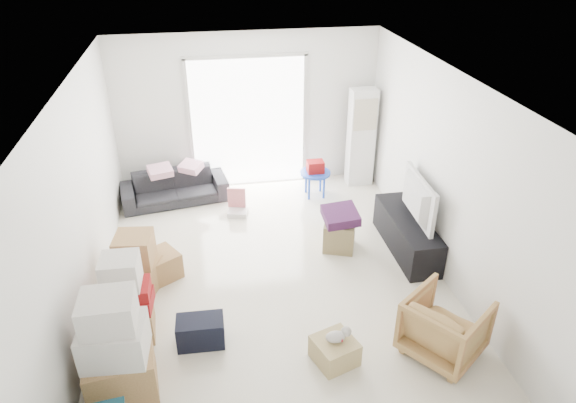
# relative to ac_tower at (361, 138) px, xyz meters

# --- Properties ---
(room_shell) EXTENTS (4.98, 6.48, 3.18)m
(room_shell) POSITION_rel_ac_tower_xyz_m (-1.95, -2.65, 0.48)
(room_shell) COLOR white
(room_shell) RESTS_ON ground
(sliding_door) EXTENTS (2.10, 0.04, 2.33)m
(sliding_door) POSITION_rel_ac_tower_xyz_m (-1.95, 0.33, 0.37)
(sliding_door) COLOR white
(sliding_door) RESTS_ON room_shell
(ac_tower) EXTENTS (0.45, 0.30, 1.75)m
(ac_tower) POSITION_rel_ac_tower_xyz_m (0.00, 0.00, 0.00)
(ac_tower) COLOR white
(ac_tower) RESTS_ON room_shell
(tv_console) EXTENTS (0.47, 1.57, 0.52)m
(tv_console) POSITION_rel_ac_tower_xyz_m (0.05, -2.23, -0.61)
(tv_console) COLOR black
(tv_console) RESTS_ON room_shell
(television) EXTENTS (0.69, 1.14, 0.15)m
(television) POSITION_rel_ac_tower_xyz_m (0.05, -2.23, -0.28)
(television) COLOR black
(television) RESTS_ON tv_console
(sofa) EXTENTS (1.81, 0.78, 0.69)m
(sofa) POSITION_rel_ac_tower_xyz_m (-3.29, -0.15, -0.53)
(sofa) COLOR #27282D
(sofa) RESTS_ON room_shell
(pillow_left) EXTENTS (0.41, 0.36, 0.11)m
(pillow_left) POSITION_rel_ac_tower_xyz_m (-3.49, -0.19, -0.13)
(pillow_left) COLOR #EEAEC6
(pillow_left) RESTS_ON sofa
(pillow_right) EXTENTS (0.46, 0.44, 0.12)m
(pillow_right) POSITION_rel_ac_tower_xyz_m (-2.99, -0.10, -0.13)
(pillow_right) COLOR #EEAEC6
(pillow_right) RESTS_ON sofa
(armchair) EXTENTS (1.04, 1.05, 0.80)m
(armchair) POSITION_rel_ac_tower_xyz_m (-0.31, -4.23, -0.48)
(armchair) COLOR #A6894A
(armchair) RESTS_ON room_shell
(box_stack_a) EXTENTS (0.73, 0.63, 1.23)m
(box_stack_a) POSITION_rel_ac_tower_xyz_m (-3.75, -4.19, -0.33)
(box_stack_a) COLOR #AA814C
(box_stack_a) RESTS_ON room_shell
(box_stack_b) EXTENTS (0.61, 0.56, 1.08)m
(box_stack_b) POSITION_rel_ac_tower_xyz_m (-3.75, -3.34, -0.41)
(box_stack_b) COLOR #AA814C
(box_stack_b) RESTS_ON room_shell
(box_stack_c) EXTENTS (0.64, 0.59, 0.79)m
(box_stack_c) POSITION_rel_ac_tower_xyz_m (-3.72, -2.45, -0.49)
(box_stack_c) COLOR #AA814C
(box_stack_c) RESTS_ON room_shell
(loose_box) EXTENTS (0.60, 0.60, 0.36)m
(loose_box) POSITION_rel_ac_tower_xyz_m (-3.44, -2.28, -0.69)
(loose_box) COLOR #AA814C
(loose_box) RESTS_ON room_shell
(duffel_bag) EXTENTS (0.54, 0.34, 0.34)m
(duffel_bag) POSITION_rel_ac_tower_xyz_m (-2.95, -3.63, -0.71)
(duffel_bag) COLOR black
(duffel_bag) RESTS_ON room_shell
(ottoman) EXTENTS (0.56, 0.56, 0.44)m
(ottoman) POSITION_rel_ac_tower_xyz_m (-0.90, -2.02, -0.66)
(ottoman) COLOR #918354
(ottoman) RESTS_ON room_shell
(blanket) EXTENTS (0.49, 0.49, 0.14)m
(blanket) POSITION_rel_ac_tower_xyz_m (-0.90, -2.02, -0.37)
(blanket) COLOR #461D48
(blanket) RESTS_ON ottoman
(kids_table) EXTENTS (0.53, 0.53, 0.65)m
(kids_table) POSITION_rel_ac_tower_xyz_m (-0.90, -0.36, -0.41)
(kids_table) COLOR blue
(kids_table) RESTS_ON room_shell
(toy_walker) EXTENTS (0.37, 0.34, 0.42)m
(toy_walker) POSITION_rel_ac_tower_xyz_m (-2.28, -0.76, -0.76)
(toy_walker) COLOR silver
(toy_walker) RESTS_ON room_shell
(wood_crate) EXTENTS (0.54, 0.54, 0.28)m
(wood_crate) POSITION_rel_ac_tower_xyz_m (-1.52, -4.15, -0.73)
(wood_crate) COLOR tan
(wood_crate) RESTS_ON room_shell
(plush_bunny) EXTENTS (0.29, 0.16, 0.15)m
(plush_bunny) POSITION_rel_ac_tower_xyz_m (-1.49, -4.14, -0.52)
(plush_bunny) COLOR #B2ADA8
(plush_bunny) RESTS_ON wood_crate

